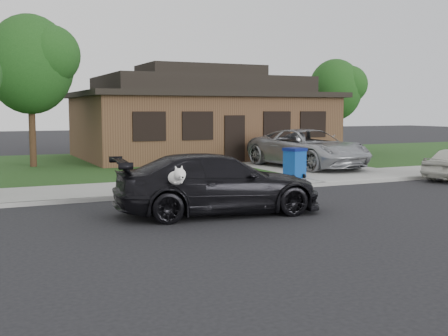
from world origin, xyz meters
name	(u,v)px	position (x,y,z in m)	size (l,w,h in m)	color
ground	(282,212)	(0.00, 0.00, 0.00)	(120.00, 120.00, 0.00)	black
sidewalk	(204,185)	(0.00, 5.00, 0.06)	(60.00, 3.00, 0.12)	gray
curb	(223,191)	(0.00, 3.50, 0.06)	(60.00, 0.12, 0.12)	gray
lawn	(137,164)	(0.00, 13.00, 0.07)	(60.00, 13.00, 0.13)	#193814
driveway	(284,164)	(6.00, 10.00, 0.07)	(4.50, 13.00, 0.14)	gray
sedan	(218,184)	(-1.54, 0.43, 0.73)	(5.25, 2.67, 1.47)	black
minivan	(308,148)	(5.85, 7.79, 0.93)	(2.63, 5.71, 1.59)	#9FA1A6
recycling_bin	(295,163)	(3.51, 5.07, 0.66)	(0.78, 0.78, 1.06)	navy
house	(201,117)	(4.00, 15.00, 2.13)	(12.60, 8.60, 4.65)	#422B1C
tree_0	(34,63)	(-4.34, 12.88, 4.48)	(3.78, 3.60, 6.34)	#332114
tree_1	(338,89)	(12.14, 14.40, 3.71)	(3.15, 3.00, 5.25)	#332114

